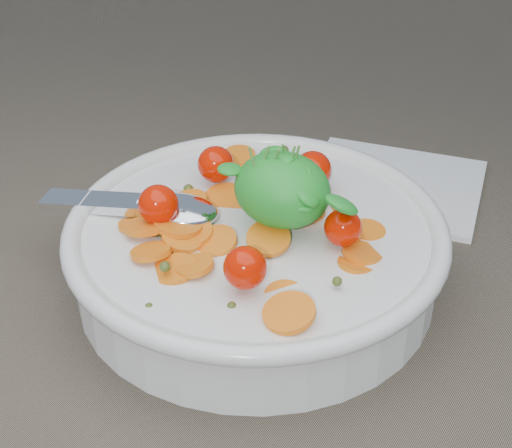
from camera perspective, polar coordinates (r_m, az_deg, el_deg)
The scene contains 3 objects.
ground at distance 0.66m, azimuth -2.12°, elevation -3.66°, with size 6.00×6.00×0.00m, color #6D604E.
bowl at distance 0.63m, azimuth -0.00°, elevation -1.79°, with size 0.33×0.31×0.13m.
napkin at distance 0.79m, azimuth 9.97°, elevation 2.78°, with size 0.17×0.15×0.01m, color white.
Camera 1 is at (0.30, -0.43, 0.41)m, focal length 55.00 mm.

